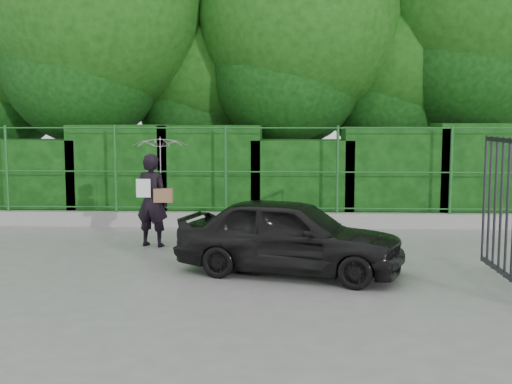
{
  "coord_description": "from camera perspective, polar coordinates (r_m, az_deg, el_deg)",
  "views": [
    {
      "loc": [
        1.6,
        -8.64,
        2.25
      ],
      "look_at": [
        1.17,
        1.3,
        1.1
      ],
      "focal_mm": 45.0,
      "sensor_mm": 36.0,
      "label": 1
    }
  ],
  "objects": [
    {
      "name": "fence",
      "position": [
        13.26,
        -3.5,
        2.03
      ],
      "size": [
        14.13,
        0.06,
        1.8
      ],
      "color": "#1E5A23",
      "rests_on": "kerb"
    },
    {
      "name": "trees",
      "position": [
        16.56,
        0.9,
        14.8
      ],
      "size": [
        17.1,
        6.15,
        8.08
      ],
      "color": "black",
      "rests_on": "ground"
    },
    {
      "name": "ground",
      "position": [
        9.07,
        -7.83,
        -7.83
      ],
      "size": [
        80.0,
        80.0,
        0.0
      ],
      "primitive_type": "plane",
      "color": "gray"
    },
    {
      "name": "woman",
      "position": [
        11.35,
        -8.76,
        1.58
      ],
      "size": [
        0.96,
        0.95,
        1.94
      ],
      "color": "black",
      "rests_on": "ground"
    },
    {
      "name": "hedge",
      "position": [
        14.27,
        -3.18,
        1.49
      ],
      "size": [
        14.2,
        1.2,
        2.14
      ],
      "color": "black",
      "rests_on": "ground"
    },
    {
      "name": "kerb",
      "position": [
        13.41,
        -4.41,
        -2.45
      ],
      "size": [
        14.0,
        0.25,
        0.3
      ],
      "primitive_type": "cube",
      "color": "#9E9E99",
      "rests_on": "ground"
    },
    {
      "name": "car",
      "position": [
        9.3,
        3.04,
        -3.9
      ],
      "size": [
        3.51,
        2.18,
        1.12
      ],
      "primitive_type": "imported",
      "rotation": [
        0.0,
        0.0,
        1.29
      ],
      "color": "black",
      "rests_on": "ground"
    }
  ]
}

